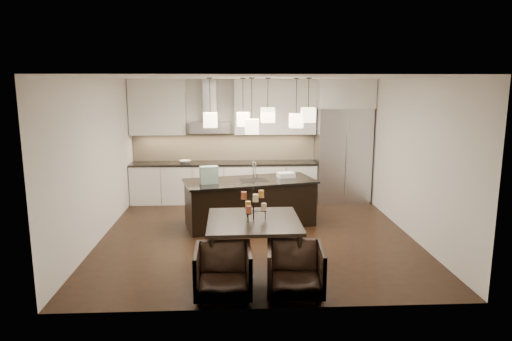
{
  "coord_description": "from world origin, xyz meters",
  "views": [
    {
      "loc": [
        -0.41,
        -7.88,
        2.7
      ],
      "look_at": [
        0.0,
        0.2,
        1.15
      ],
      "focal_mm": 32.0,
      "sensor_mm": 36.0,
      "label": 1
    }
  ],
  "objects_px": {
    "island_body": "(250,203)",
    "armchair_left": "(223,272)",
    "dining_table": "(254,246)",
    "refrigerator": "(342,155)",
    "armchair_right": "(295,270)"
  },
  "relations": [
    {
      "from": "armchair_right",
      "to": "dining_table",
      "type": "bearing_deg",
      "value": 127.16
    },
    {
      "from": "refrigerator",
      "to": "dining_table",
      "type": "bearing_deg",
      "value": -119.06
    },
    {
      "from": "armchair_left",
      "to": "armchair_right",
      "type": "xyz_separation_m",
      "value": [
        0.93,
        0.01,
        0.0
      ]
    },
    {
      "from": "refrigerator",
      "to": "dining_table",
      "type": "relative_size",
      "value": 1.64
    },
    {
      "from": "dining_table",
      "to": "armchair_right",
      "type": "distance_m",
      "value": 0.93
    },
    {
      "from": "armchair_left",
      "to": "armchair_right",
      "type": "bearing_deg",
      "value": -0.34
    },
    {
      "from": "armchair_left",
      "to": "armchair_right",
      "type": "height_order",
      "value": "armchair_right"
    },
    {
      "from": "island_body",
      "to": "armchair_left",
      "type": "xyz_separation_m",
      "value": [
        -0.45,
        -3.06,
        -0.08
      ]
    },
    {
      "from": "dining_table",
      "to": "armchair_left",
      "type": "height_order",
      "value": "dining_table"
    },
    {
      "from": "refrigerator",
      "to": "island_body",
      "type": "xyz_separation_m",
      "value": [
        -2.2,
        -1.74,
        -0.65
      ]
    },
    {
      "from": "island_body",
      "to": "dining_table",
      "type": "bearing_deg",
      "value": -104.14
    },
    {
      "from": "refrigerator",
      "to": "island_body",
      "type": "bearing_deg",
      "value": -141.67
    },
    {
      "from": "refrigerator",
      "to": "armchair_left",
      "type": "relative_size",
      "value": 2.91
    },
    {
      "from": "refrigerator",
      "to": "armchair_right",
      "type": "relative_size",
      "value": 2.9
    },
    {
      "from": "dining_table",
      "to": "armchair_right",
      "type": "bearing_deg",
      "value": -57.92
    }
  ]
}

